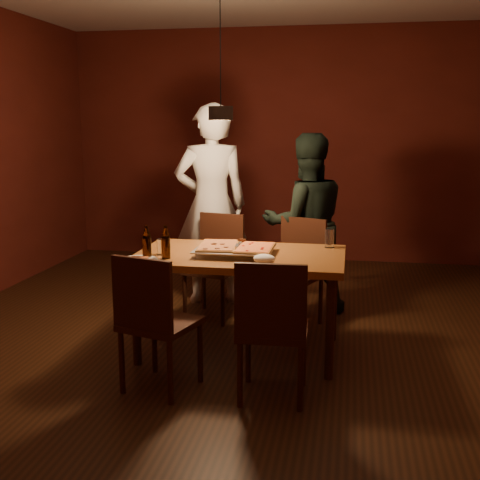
% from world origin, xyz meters
% --- Properties ---
extents(room_shell, '(6.00, 6.00, 6.00)m').
position_xyz_m(room_shell, '(0.00, 0.00, 1.40)').
color(room_shell, '#321A0D').
rests_on(room_shell, ground).
extents(dining_table, '(1.50, 0.90, 0.75)m').
position_xyz_m(dining_table, '(0.18, -0.21, 0.68)').
color(dining_table, '#985926').
rests_on(dining_table, floor).
extents(chair_far_left, '(0.51, 0.51, 0.49)m').
position_xyz_m(chair_far_left, '(-0.18, 0.62, 0.54)').
color(chair_far_left, '#38190F').
rests_on(chair_far_left, floor).
extents(chair_far_right, '(0.55, 0.55, 0.49)m').
position_xyz_m(chair_far_right, '(0.54, 0.51, 0.54)').
color(chair_far_right, '#38190F').
rests_on(chair_far_right, floor).
extents(chair_near_left, '(0.52, 0.52, 0.49)m').
position_xyz_m(chair_near_left, '(-0.22, -0.99, 0.54)').
color(chair_near_left, '#38190F').
rests_on(chair_near_left, floor).
extents(chair_near_right, '(0.43, 0.43, 0.49)m').
position_xyz_m(chair_near_right, '(0.52, -0.99, 0.54)').
color(chair_near_right, '#38190F').
rests_on(chair_near_right, floor).
extents(pizza_tray, '(0.58, 0.49, 0.05)m').
position_xyz_m(pizza_tray, '(0.15, -0.24, 0.77)').
color(pizza_tray, silver).
rests_on(pizza_tray, dining_table).
extents(pizza_meat, '(0.30, 0.44, 0.02)m').
position_xyz_m(pizza_meat, '(0.02, -0.22, 0.81)').
color(pizza_meat, maroon).
rests_on(pizza_meat, pizza_tray).
extents(pizza_cheese, '(0.25, 0.39, 0.02)m').
position_xyz_m(pizza_cheese, '(0.30, -0.25, 0.81)').
color(pizza_cheese, gold).
rests_on(pizza_cheese, pizza_tray).
extents(spatula, '(0.14, 0.25, 0.04)m').
position_xyz_m(spatula, '(0.15, -0.22, 0.81)').
color(spatula, silver).
rests_on(spatula, pizza_tray).
extents(beer_bottle_a, '(0.06, 0.06, 0.24)m').
position_xyz_m(beer_bottle_a, '(-0.42, -0.50, 0.87)').
color(beer_bottle_a, black).
rests_on(beer_bottle_a, dining_table).
extents(beer_bottle_b, '(0.06, 0.06, 0.24)m').
position_xyz_m(beer_bottle_b, '(-0.30, -0.46, 0.87)').
color(beer_bottle_b, black).
rests_on(beer_bottle_b, dining_table).
extents(water_glass_left, '(0.07, 0.07, 0.11)m').
position_xyz_m(water_glass_left, '(-0.37, -0.34, 0.81)').
color(water_glass_left, silver).
rests_on(water_glass_left, dining_table).
extents(water_glass_right, '(0.07, 0.07, 0.14)m').
position_xyz_m(water_glass_right, '(0.81, 0.12, 0.82)').
color(water_glass_right, silver).
rests_on(water_glass_right, dining_table).
extents(plate_slice, '(0.28, 0.28, 0.03)m').
position_xyz_m(plate_slice, '(-0.46, -0.59, 0.76)').
color(plate_slice, white).
rests_on(plate_slice, dining_table).
extents(napkin, '(0.15, 0.11, 0.06)m').
position_xyz_m(napkin, '(0.40, -0.48, 0.78)').
color(napkin, white).
rests_on(napkin, dining_table).
extents(diner_white, '(0.79, 0.65, 1.86)m').
position_xyz_m(diner_white, '(-0.32, 1.02, 0.93)').
color(diner_white, silver).
rests_on(diner_white, floor).
extents(diner_dark, '(0.93, 0.82, 1.59)m').
position_xyz_m(diner_dark, '(0.57, 0.90, 0.80)').
color(diner_dark, black).
rests_on(diner_dark, floor).
extents(pendant_lamp, '(0.18, 0.18, 1.10)m').
position_xyz_m(pendant_lamp, '(0.00, 0.00, 1.76)').
color(pendant_lamp, black).
rests_on(pendant_lamp, ceiling).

